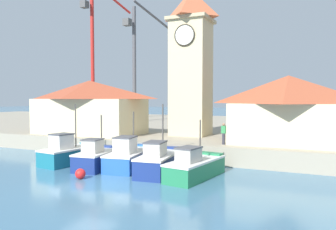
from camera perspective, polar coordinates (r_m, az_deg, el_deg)
The scene contains 14 objects.
ground_plane at distance 19.50m, azimuth -13.38°, elevation -11.70°, with size 300.00×300.00×0.00m, color teal.
quay_wharf at distance 44.53m, azimuth 9.04°, elevation -2.50°, with size 120.00×40.00×1.39m, color #9E937F.
fishing_boat_far_left at distance 25.72m, azimuth -16.78°, elevation -6.37°, with size 2.60×4.81×4.45m.
fishing_boat_left_outer at distance 23.56m, azimuth -12.14°, elevation -7.25°, with size 2.32×4.32×3.72m.
fishing_boat_left_inner at distance 23.36m, azimuth -6.66°, elevation -7.23°, with size 2.80×5.49×3.93m.
fishing_boat_mid_left at distance 21.64m, azimuth -1.49°, elevation -8.03°, with size 2.45×5.31×4.52m.
fishing_boat_center at distance 20.36m, azimuth 4.71°, elevation -8.95°, with size 2.59×5.15×3.56m.
clock_tower at distance 31.31m, azimuth 4.04°, elevation 9.66°, with size 3.82×3.82×15.21m.
warehouse_left at distance 33.25m, azimuth -13.49°, elevation 1.45°, with size 10.70×5.83×5.24m.
warehouse_right at distance 27.44m, azimuth 20.18°, elevation 1.11°, with size 8.62×7.06×5.29m.
port_crane_near at distance 52.39m, azimuth -12.81°, elevation 8.14°, with size 4.04×8.36×21.47m.
port_crane_far at distance 49.13m, azimuth -5.63°, elevation 6.77°, with size 3.89×9.75×17.92m.
mooring_buoy at distance 20.86m, azimuth -15.03°, elevation -9.85°, with size 0.63×0.63×0.63m, color red.
dock_worker_near_tower at distance 25.16m, azimuth 9.65°, elevation -3.17°, with size 0.34×0.22×1.62m.
Camera 1 is at (11.55, -14.93, 4.91)m, focal length 35.00 mm.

